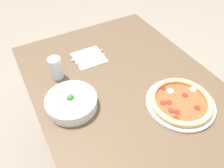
{
  "coord_description": "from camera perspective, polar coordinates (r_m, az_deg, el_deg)",
  "views": [
    {
      "loc": [
        -0.58,
        0.42,
        1.48
      ],
      "look_at": [
        0.06,
        0.07,
        0.74
      ],
      "focal_mm": 35.0,
      "sensor_mm": 36.0,
      "label": 1
    }
  ],
  "objects": [
    {
      "name": "dining_table",
      "position": [
        1.12,
        4.49,
        -5.01
      ],
      "size": [
        1.24,
        0.87,
        0.72
      ],
      "color": "brown",
      "rests_on": "ground_plane"
    },
    {
      "name": "ground_plane",
      "position": [
        1.65,
        3.22,
        -18.93
      ],
      "size": [
        8.0,
        8.0,
        0.0
      ],
      "primitive_type": "plane",
      "color": "gray"
    },
    {
      "name": "fork",
      "position": [
        1.21,
        -5.49,
        6.49
      ],
      "size": [
        0.02,
        0.17,
        0.0
      ],
      "rotation": [
        0.0,
        0.0,
        1.6
      ],
      "color": "silver",
      "rests_on": "napkin"
    },
    {
      "name": "pizza",
      "position": [
        1.02,
        17.5,
        -4.41
      ],
      "size": [
        0.31,
        0.31,
        0.04
      ],
      "color": "white",
      "rests_on": "dining_table"
    },
    {
      "name": "bowl",
      "position": [
        0.97,
        -10.57,
        -4.56
      ],
      "size": [
        0.23,
        0.23,
        0.07
      ],
      "color": "white",
      "rests_on": "dining_table"
    },
    {
      "name": "knife",
      "position": [
        1.25,
        -6.09,
        7.68
      ],
      "size": [
        0.02,
        0.19,
        0.01
      ],
      "rotation": [
        0.0,
        0.0,
        1.6
      ],
      "color": "silver",
      "rests_on": "napkin"
    },
    {
      "name": "napkin",
      "position": [
        1.23,
        -6.03,
        6.93
      ],
      "size": [
        0.16,
        0.16,
        0.0
      ],
      "color": "white",
      "rests_on": "dining_table"
    },
    {
      "name": "glass",
      "position": [
        1.11,
        -14.49,
        4.05
      ],
      "size": [
        0.06,
        0.06,
        0.11
      ],
      "color": "silver",
      "rests_on": "dining_table"
    }
  ]
}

